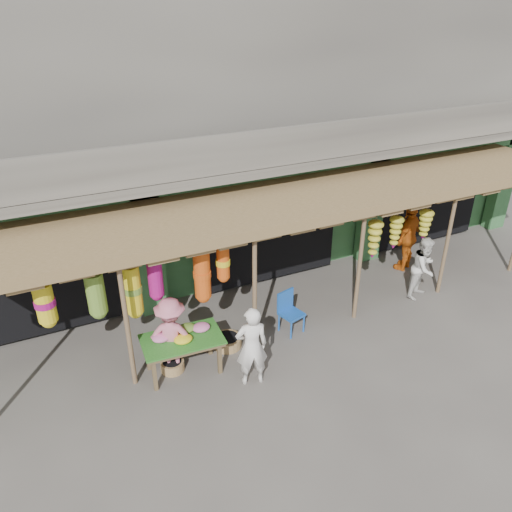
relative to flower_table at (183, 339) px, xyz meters
name	(u,v)px	position (x,y,z in m)	size (l,w,h in m)	color
ground	(312,323)	(3.04, 0.26, -0.73)	(80.00, 80.00, 0.00)	#514C47
building	(224,126)	(3.04, 5.13, 2.64)	(16.40, 6.80, 7.00)	gray
awning	(291,205)	(2.87, 1.06, 1.85)	(14.00, 2.70, 2.79)	brown
flower_table	(183,339)	(0.00, 0.00, 0.00)	(1.56, 0.97, 0.90)	brown
blue_chair	(289,309)	(2.46, 0.29, -0.21)	(0.54, 0.55, 0.93)	#1A53AF
basket_mid	(228,342)	(1.04, 0.32, -0.62)	(0.58, 0.58, 0.22)	brown
basket_right	(172,366)	(-0.22, 0.10, -0.62)	(0.46, 0.46, 0.21)	olive
person_front	(252,346)	(1.04, -0.86, 0.09)	(0.60, 0.39, 1.64)	silver
person_right	(424,268)	(6.01, 0.13, 0.04)	(0.75, 0.58, 1.54)	silver
person_vendor	(408,236)	(6.60, 1.38, 0.20)	(1.09, 0.45, 1.86)	#C85A12
person_shopper	(172,335)	(-0.17, 0.13, 0.06)	(1.02, 0.59, 1.58)	#C86980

